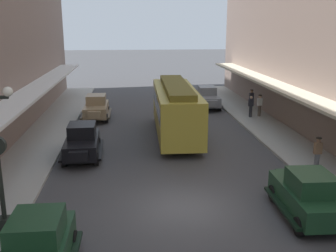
{
  "coord_description": "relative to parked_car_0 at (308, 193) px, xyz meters",
  "views": [
    {
      "loc": [
        -2.01,
        -14.09,
        7.09
      ],
      "look_at": [
        0.0,
        6.0,
        1.8
      ],
      "focal_mm": 41.54,
      "sensor_mm": 36.0,
      "label": 1
    }
  ],
  "objects": [
    {
      "name": "ground_plane",
      "position": [
        -4.55,
        1.22,
        -0.94
      ],
      "size": [
        200.0,
        200.0,
        0.0
      ],
      "primitive_type": "plane",
      "color": "#424244"
    },
    {
      "name": "parked_car_0",
      "position": [
        0.0,
        0.0,
        0.0
      ],
      "size": [
        2.25,
        4.3,
        1.84
      ],
      "color": "#193D23",
      "rests_on": "ground"
    },
    {
      "name": "parked_car_1",
      "position": [
        -9.3,
        -2.81,
        0.0
      ],
      "size": [
        2.14,
        4.26,
        1.84
      ],
      "color": "#193D23",
      "rests_on": "ground"
    },
    {
      "name": "parked_car_2",
      "position": [
        -9.15,
        16.84,
        0.0
      ],
      "size": [
        2.14,
        4.26,
        1.84
      ],
      "color": "#997F5B",
      "rests_on": "ground"
    },
    {
      "name": "parked_car_3",
      "position": [
        0.19,
        20.08,
        0.0
      ],
      "size": [
        2.23,
        4.29,
        1.84
      ],
      "color": "slate",
      "rests_on": "ground"
    },
    {
      "name": "parked_car_4",
      "position": [
        -9.21,
        7.76,
        0.0
      ],
      "size": [
        2.25,
        4.3,
        1.84
      ],
      "color": "black",
      "rests_on": "ground"
    },
    {
      "name": "streetcar",
      "position": [
        -3.62,
        11.44,
        0.96
      ],
      "size": [
        2.73,
        9.66,
        3.46
      ],
      "color": "gold",
      "rests_on": "ground"
    },
    {
      "name": "pedestrian_0",
      "position": [
        2.7,
        15.63,
        0.05
      ],
      "size": [
        0.36,
        0.24,
        1.64
      ],
      "color": "#2D2D33",
      "rests_on": "sidewalk_right"
    },
    {
      "name": "pedestrian_2",
      "position": [
        2.46,
        4.23,
        0.07
      ],
      "size": [
        0.36,
        0.28,
        1.67
      ],
      "color": "slate",
      "rests_on": "sidewalk_right"
    },
    {
      "name": "pedestrian_3",
      "position": [
        3.57,
        18.28,
        0.07
      ],
      "size": [
        0.36,
        0.28,
        1.67
      ],
      "color": "#4C4238",
      "rests_on": "sidewalk_right"
    },
    {
      "name": "pedestrian_4",
      "position": [
        3.45,
        15.82,
        0.07
      ],
      "size": [
        0.36,
        0.28,
        1.67
      ],
      "color": "#4C4238",
      "rests_on": "sidewalk_right"
    }
  ]
}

